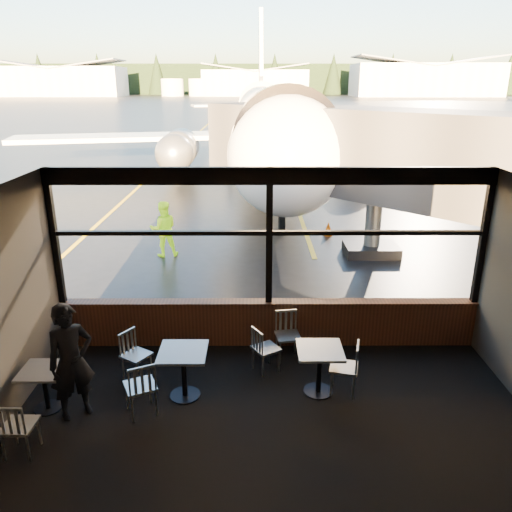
{
  "coord_description": "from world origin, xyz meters",
  "views": [
    {
      "loc": [
        -0.27,
        -8.76,
        4.91
      ],
      "look_at": [
        -0.24,
        1.0,
        1.5
      ],
      "focal_mm": 35.0,
      "sensor_mm": 36.0,
      "label": 1
    }
  ],
  "objects_px": {
    "cafe_table_mid": "(184,374)",
    "chair_near_w": "(266,349)",
    "chair_near_e": "(344,368)",
    "cone_nose": "(328,229)",
    "chair_near_n": "(288,337)",
    "passenger": "(71,362)",
    "chair_mid_w": "(136,356)",
    "chair_left_s": "(19,426)",
    "airliner": "(269,77)",
    "cafe_table_left": "(45,389)",
    "chair_mid_s": "(140,387)",
    "cafe_table_near": "(319,371)",
    "ground_crew": "(164,229)",
    "jet_bridge": "(389,171)"
  },
  "relations": [
    {
      "from": "airliner",
      "to": "passenger",
      "type": "xyz_separation_m",
      "value": [
        -3.52,
        -21.44,
        -4.24
      ]
    },
    {
      "from": "passenger",
      "to": "cafe_table_left",
      "type": "bearing_deg",
      "value": 130.53
    },
    {
      "from": "ground_crew",
      "to": "cone_nose",
      "type": "height_order",
      "value": "ground_crew"
    },
    {
      "from": "cafe_table_left",
      "to": "passenger",
      "type": "xyz_separation_m",
      "value": [
        0.52,
        -0.13,
        0.57
      ]
    },
    {
      "from": "chair_mid_w",
      "to": "cone_nose",
      "type": "distance_m",
      "value": 9.74
    },
    {
      "from": "cafe_table_mid",
      "to": "ground_crew",
      "type": "xyz_separation_m",
      "value": [
        -1.53,
        7.09,
        0.4
      ]
    },
    {
      "from": "cafe_table_mid",
      "to": "passenger",
      "type": "bearing_deg",
      "value": -164.05
    },
    {
      "from": "chair_near_e",
      "to": "passenger",
      "type": "height_order",
      "value": "passenger"
    },
    {
      "from": "chair_near_w",
      "to": "chair_left_s",
      "type": "xyz_separation_m",
      "value": [
        -3.44,
        -2.1,
        0.01
      ]
    },
    {
      "from": "cafe_table_mid",
      "to": "chair_near_e",
      "type": "bearing_deg",
      "value": 2.24
    },
    {
      "from": "chair_mid_w",
      "to": "passenger",
      "type": "distance_m",
      "value": 1.33
    },
    {
      "from": "chair_near_e",
      "to": "cone_nose",
      "type": "bearing_deg",
      "value": 7.19
    },
    {
      "from": "cafe_table_left",
      "to": "chair_mid_w",
      "type": "distance_m",
      "value": 1.52
    },
    {
      "from": "chair_mid_w",
      "to": "passenger",
      "type": "bearing_deg",
      "value": -1.92
    },
    {
      "from": "cafe_table_mid",
      "to": "chair_near_e",
      "type": "relative_size",
      "value": 0.91
    },
    {
      "from": "chair_near_e",
      "to": "cone_nose",
      "type": "distance_m",
      "value": 9.12
    },
    {
      "from": "cafe_table_near",
      "to": "chair_mid_s",
      "type": "relative_size",
      "value": 0.86
    },
    {
      "from": "chair_near_e",
      "to": "chair_mid_w",
      "type": "distance_m",
      "value": 3.54
    },
    {
      "from": "chair_near_e",
      "to": "chair_mid_w",
      "type": "relative_size",
      "value": 1.06
    },
    {
      "from": "cafe_table_near",
      "to": "passenger",
      "type": "distance_m",
      "value": 3.9
    },
    {
      "from": "airliner",
      "to": "cafe_table_near",
      "type": "distance_m",
      "value": 21.42
    },
    {
      "from": "chair_near_e",
      "to": "chair_near_n",
      "type": "xyz_separation_m",
      "value": [
        -0.85,
        1.08,
        -0.0
      ]
    },
    {
      "from": "chair_left_s",
      "to": "chair_near_e",
      "type": "bearing_deg",
      "value": 18.55
    },
    {
      "from": "cafe_table_near",
      "to": "cafe_table_mid",
      "type": "relative_size",
      "value": 0.97
    },
    {
      "from": "chair_near_n",
      "to": "passenger",
      "type": "height_order",
      "value": "passenger"
    },
    {
      "from": "chair_near_n",
      "to": "passenger",
      "type": "xyz_separation_m",
      "value": [
        -3.38,
        -1.64,
        0.47
      ]
    },
    {
      "from": "chair_left_s",
      "to": "ground_crew",
      "type": "distance_m",
      "value": 8.45
    },
    {
      "from": "cafe_table_mid",
      "to": "chair_near_w",
      "type": "height_order",
      "value": "chair_near_w"
    },
    {
      "from": "passenger",
      "to": "cafe_table_mid",
      "type": "bearing_deg",
      "value": -19.8
    },
    {
      "from": "cafe_table_near",
      "to": "chair_near_n",
      "type": "bearing_deg",
      "value": 112.49
    },
    {
      "from": "jet_bridge",
      "to": "chair_near_w",
      "type": "height_order",
      "value": "jet_bridge"
    },
    {
      "from": "chair_near_n",
      "to": "chair_mid_s",
      "type": "height_order",
      "value": "chair_mid_s"
    },
    {
      "from": "airliner",
      "to": "cafe_table_mid",
      "type": "relative_size",
      "value": 40.14
    },
    {
      "from": "chair_mid_s",
      "to": "passenger",
      "type": "height_order",
      "value": "passenger"
    },
    {
      "from": "jet_bridge",
      "to": "cone_nose",
      "type": "distance_m",
      "value": 3.29
    },
    {
      "from": "cafe_table_left",
      "to": "chair_mid_s",
      "type": "relative_size",
      "value": 0.76
    },
    {
      "from": "jet_bridge",
      "to": "chair_near_w",
      "type": "xyz_separation_m",
      "value": [
        -3.67,
        -6.46,
        -2.08
      ]
    },
    {
      "from": "chair_near_n",
      "to": "chair_mid_w",
      "type": "bearing_deg",
      "value": 4.99
    },
    {
      "from": "cafe_table_mid",
      "to": "chair_mid_w",
      "type": "distance_m",
      "value": 1.05
    },
    {
      "from": "chair_near_n",
      "to": "chair_left_s",
      "type": "distance_m",
      "value": 4.6
    },
    {
      "from": "chair_near_w",
      "to": "cone_nose",
      "type": "height_order",
      "value": "chair_near_w"
    },
    {
      "from": "chair_mid_w",
      "to": "cone_nose",
      "type": "bearing_deg",
      "value": -174.35
    },
    {
      "from": "chair_mid_w",
      "to": "ground_crew",
      "type": "relative_size",
      "value": 0.53
    },
    {
      "from": "cafe_table_mid",
      "to": "chair_near_w",
      "type": "relative_size",
      "value": 0.97
    },
    {
      "from": "chair_near_w",
      "to": "chair_left_s",
      "type": "height_order",
      "value": "chair_left_s"
    },
    {
      "from": "jet_bridge",
      "to": "cafe_table_mid",
      "type": "distance_m",
      "value": 9.05
    },
    {
      "from": "chair_near_w",
      "to": "chair_near_n",
      "type": "height_order",
      "value": "chair_near_n"
    },
    {
      "from": "cafe_table_mid",
      "to": "chair_near_n",
      "type": "relative_size",
      "value": 0.91
    },
    {
      "from": "airliner",
      "to": "chair_mid_w",
      "type": "xyz_separation_m",
      "value": [
        -2.81,
        -20.43,
        -4.73
      ]
    },
    {
      "from": "cafe_table_near",
      "to": "chair_near_w",
      "type": "xyz_separation_m",
      "value": [
        -0.86,
        0.67,
        0.03
      ]
    }
  ]
}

